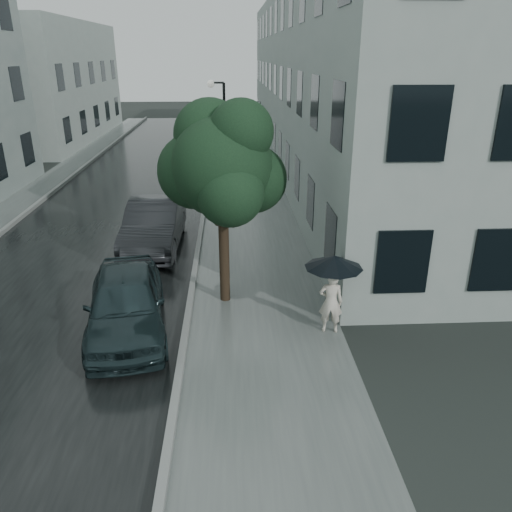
{
  "coord_description": "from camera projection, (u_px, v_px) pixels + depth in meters",
  "views": [
    {
      "loc": [
        -0.49,
        -8.56,
        5.92
      ],
      "look_at": [
        0.1,
        2.74,
        1.3
      ],
      "focal_mm": 35.0,
      "sensor_mm": 36.0,
      "label": 1
    }
  ],
  "objects": [
    {
      "name": "street_tree",
      "position": [
        222.0,
        164.0,
        11.69
      ],
      "size": [
        3.12,
        2.84,
        5.02
      ],
      "color": "#332619",
      "rests_on": "ground"
    },
    {
      "name": "asphalt_road",
      "position": [
        122.0,
        204.0,
        21.03
      ],
      "size": [
        6.85,
        60.0,
        0.0
      ],
      "primitive_type": "cube",
      "color": "black",
      "rests_on": "ground"
    },
    {
      "name": "ground",
      "position": [
        258.0,
        366.0,
        10.18
      ],
      "size": [
        120.0,
        120.0,
        0.0
      ],
      "primitive_type": "plane",
      "color": "black",
      "rests_on": "ground"
    },
    {
      "name": "building_near",
      "position": [
        340.0,
        81.0,
        26.77
      ],
      "size": [
        7.02,
        36.0,
        9.0
      ],
      "color": "#8D9A94",
      "rests_on": "ground"
    },
    {
      "name": "sidewalk_far",
      "position": [
        15.0,
        206.0,
        20.82
      ],
      "size": [
        1.7,
        60.0,
        0.01
      ],
      "primitive_type": "cube",
      "color": "#4C5451",
      "rests_on": "ground"
    },
    {
      "name": "sidewalk",
      "position": [
        248.0,
        202.0,
        21.28
      ],
      "size": [
        3.5,
        60.0,
        0.01
      ],
      "primitive_type": "cube",
      "color": "slate",
      "rests_on": "ground"
    },
    {
      "name": "umbrella",
      "position": [
        334.0,
        262.0,
        10.83
      ],
      "size": [
        1.29,
        1.29,
        0.97
      ],
      "rotation": [
        0.0,
        0.0,
        0.01
      ],
      "color": "black",
      "rests_on": "ground"
    },
    {
      "name": "lamp_post",
      "position": [
        221.0,
        130.0,
        21.81
      ],
      "size": [
        0.85,
        0.34,
        4.86
      ],
      "rotation": [
        0.0,
        0.0,
        -0.07
      ],
      "color": "black",
      "rests_on": "ground"
    },
    {
      "name": "pedestrian",
      "position": [
        331.0,
        302.0,
        11.17
      ],
      "size": [
        0.59,
        0.44,
        1.47
      ],
      "primitive_type": "imported",
      "rotation": [
        0.0,
        0.0,
        2.97
      ],
      "color": "beige",
      "rests_on": "sidewalk"
    },
    {
      "name": "car_near",
      "position": [
        126.0,
        302.0,
        11.19
      ],
      "size": [
        2.34,
        4.44,
        1.44
      ],
      "primitive_type": "imported",
      "rotation": [
        0.0,
        0.0,
        0.16
      ],
      "color": "#19282B",
      "rests_on": "ground"
    },
    {
      "name": "kerb_far",
      "position": [
        38.0,
        204.0,
        20.83
      ],
      "size": [
        0.15,
        60.0,
        0.15
      ],
      "primitive_type": "cube",
      "color": "slate",
      "rests_on": "ground"
    },
    {
      "name": "kerb_near",
      "position": [
        205.0,
        201.0,
        21.17
      ],
      "size": [
        0.15,
        60.0,
        0.15
      ],
      "primitive_type": "cube",
      "color": "slate",
      "rests_on": "ground"
    },
    {
      "name": "car_far",
      "position": [
        154.0,
        225.0,
        16.11
      ],
      "size": [
        1.68,
        4.67,
        1.53
      ],
      "primitive_type": "imported",
      "rotation": [
        0.0,
        0.0,
        -0.01
      ],
      "color": "#27292C",
      "rests_on": "ground"
    },
    {
      "name": "building_far_b",
      "position": [
        43.0,
        82.0,
        35.74
      ],
      "size": [
        7.02,
        18.0,
        8.0
      ],
      "color": "#8D9A94",
      "rests_on": "ground"
    }
  ]
}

